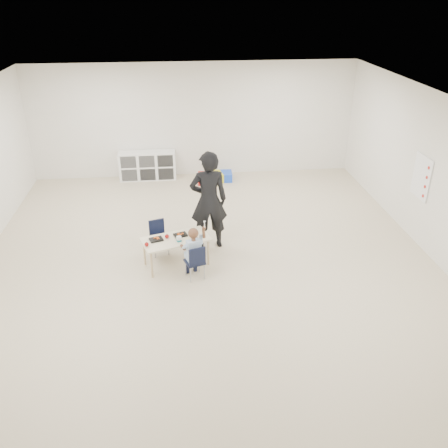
{
  "coord_description": "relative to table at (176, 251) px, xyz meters",
  "views": [
    {
      "loc": [
        -0.48,
        -7.1,
        4.4
      ],
      "look_at": [
        0.26,
        -0.13,
        0.85
      ],
      "focal_mm": 38.0,
      "sensor_mm": 36.0,
      "label": 1
    }
  ],
  "objects": [
    {
      "name": "bin_blue",
      "position": [
        1.28,
        3.92,
        -0.16
      ],
      "size": [
        0.35,
        0.44,
        0.21
      ],
      "primitive_type": "cube",
      "rotation": [
        0.0,
        0.0,
        -0.05
      ],
      "color": "blue",
      "rests_on": "ground"
    },
    {
      "name": "bin_red",
      "position": [
        0.77,
        3.8,
        -0.15
      ],
      "size": [
        0.38,
        0.47,
        0.22
      ],
      "primitive_type": "cube",
      "rotation": [
        0.0,
        0.0,
        -0.06
      ],
      "color": "#B21811",
      "rests_on": "ground"
    },
    {
      "name": "chair_near",
      "position": [
        0.3,
        -0.43,
        0.05
      ],
      "size": [
        0.38,
        0.36,
        0.62
      ],
      "primitive_type": null,
      "rotation": [
        0.0,
        0.0,
        0.31
      ],
      "color": "black",
      "rests_on": "ground"
    },
    {
      "name": "bin_yellow",
      "position": [
        1.03,
        3.9,
        -0.16
      ],
      "size": [
        0.4,
        0.48,
        0.21
      ],
      "primitive_type": "cube",
      "rotation": [
        0.0,
        0.0,
        0.16
      ],
      "color": "yellow",
      "rests_on": "ground"
    },
    {
      "name": "cubby_shelf",
      "position": [
        -0.64,
        4.22,
        0.09
      ],
      "size": [
        1.4,
        0.4,
        0.7
      ],
      "primitive_type": "cube",
      "color": "white",
      "rests_on": "ground"
    },
    {
      "name": "lunch_tray_far",
      "position": [
        -0.33,
        -0.03,
        0.27
      ],
      "size": [
        0.26,
        0.22,
        0.03
      ],
      "primitive_type": "cube",
      "rotation": [
        0.0,
        0.0,
        0.31
      ],
      "color": "black",
      "rests_on": "table"
    },
    {
      "name": "rules_poster",
      "position": [
        4.54,
        0.54,
        0.99
      ],
      "size": [
        0.02,
        0.6,
        0.8
      ],
      "primitive_type": "cube",
      "color": "white",
      "rests_on": "room"
    },
    {
      "name": "table",
      "position": [
        0.0,
        0.0,
        0.0
      ],
      "size": [
        1.26,
        0.89,
        0.52
      ],
      "rotation": [
        0.0,
        0.0,
        0.31
      ],
      "color": "#F6EDC5",
      "rests_on": "ground"
    },
    {
      "name": "apple_near",
      "position": [
        -0.15,
        0.03,
        0.29
      ],
      "size": [
        0.07,
        0.07,
        0.07
      ],
      "primitive_type": "sphere",
      "color": "maroon",
      "rests_on": "table"
    },
    {
      "name": "adult",
      "position": [
        0.62,
        0.62,
        0.66
      ],
      "size": [
        0.7,
        0.48,
        1.85
      ],
      "primitive_type": "imported",
      "rotation": [
        0.0,
        0.0,
        3.2
      ],
      "color": "black",
      "rests_on": "ground"
    },
    {
      "name": "lunch_tray_near",
      "position": [
        0.09,
        0.09,
        0.27
      ],
      "size": [
        0.26,
        0.22,
        0.03
      ],
      "primitive_type": "cube",
      "rotation": [
        0.0,
        0.0,
        0.31
      ],
      "color": "black",
      "rests_on": "table"
    },
    {
      "name": "apple_far",
      "position": [
        -0.48,
        -0.22,
        0.29
      ],
      "size": [
        0.07,
        0.07,
        0.07
      ],
      "primitive_type": "sphere",
      "color": "maroon",
      "rests_on": "table"
    },
    {
      "name": "chair_far",
      "position": [
        -0.3,
        0.43,
        0.05
      ],
      "size": [
        0.38,
        0.36,
        0.62
      ],
      "primitive_type": null,
      "rotation": [
        0.0,
        0.0,
        0.31
      ],
      "color": "black",
      "rests_on": "ground"
    },
    {
      "name": "milk_carton",
      "position": [
        0.06,
        -0.12,
        0.31
      ],
      "size": [
        0.09,
        0.09,
        0.1
      ],
      "primitive_type": "cube",
      "rotation": [
        0.0,
        0.0,
        0.31
      ],
      "color": "white",
      "rests_on": "table"
    },
    {
      "name": "bread_roll",
      "position": [
        0.32,
        -0.01,
        0.29
      ],
      "size": [
        0.09,
        0.09,
        0.07
      ],
      "primitive_type": "ellipsoid",
      "color": "tan",
      "rests_on": "table"
    },
    {
      "name": "room",
      "position": [
        0.56,
        -0.06,
        1.14
      ],
      "size": [
        9.0,
        9.02,
        2.8
      ],
      "color": "#BFAD92",
      "rests_on": "ground"
    },
    {
      "name": "child",
      "position": [
        0.3,
        -0.43,
        0.23
      ],
      "size": [
        0.52,
        0.52,
        0.98
      ],
      "primitive_type": null,
      "rotation": [
        0.0,
        0.0,
        0.31
      ],
      "color": "#A8C3E4",
      "rests_on": "chair_near"
    }
  ]
}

